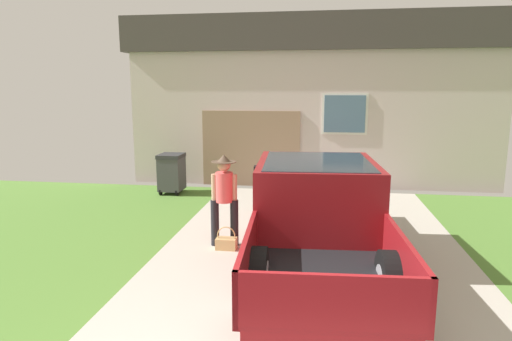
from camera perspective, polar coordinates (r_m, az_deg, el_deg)
name	(u,v)px	position (r m, az deg, el deg)	size (l,w,h in m)	color
pickup_truck	(316,214)	(7.35, 7.74, -5.59)	(2.30, 5.64, 1.59)	maroon
person_with_hat	(224,194)	(7.74, -4.11, -2.99)	(0.48, 0.44, 1.63)	black
handbag	(226,243)	(7.78, -3.85, -9.26)	(0.35, 0.22, 0.41)	tan
house_with_garage	(313,99)	(15.79, 7.37, 9.17)	(10.74, 7.24, 4.75)	beige
wheeled_trash_bin	(172,172)	(11.93, -10.84, -0.19)	(0.60, 0.72, 1.05)	#424247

